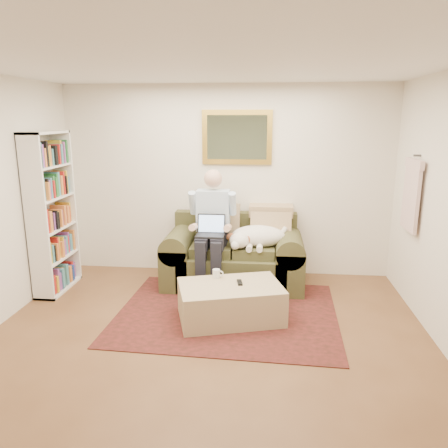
% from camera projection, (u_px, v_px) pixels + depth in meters
% --- Properties ---
extents(room_shell, '(4.51, 5.00, 2.61)m').
position_uv_depth(room_shell, '(204.00, 215.00, 3.94)').
color(room_shell, brown).
rests_on(room_shell, ground).
extents(rug, '(2.52, 2.05, 0.01)m').
position_uv_depth(rug, '(227.00, 313.00, 4.95)').
color(rug, black).
rests_on(rug, room_shell).
extents(sofa, '(1.80, 0.92, 1.08)m').
position_uv_depth(sofa, '(234.00, 261.00, 5.77)').
color(sofa, '#444124').
rests_on(sofa, room_shell).
extents(seated_man, '(0.59, 0.85, 1.52)m').
position_uv_depth(seated_man, '(211.00, 231.00, 5.53)').
color(seated_man, '#8CB1D8').
rests_on(seated_man, sofa).
extents(laptop, '(0.35, 0.28, 0.25)m').
position_uv_depth(laptop, '(211.00, 230.00, 5.45)').
color(laptop, black).
rests_on(laptop, seated_man).
extents(sleeping_dog, '(0.74, 0.47, 0.28)m').
position_uv_depth(sleeping_dog, '(258.00, 236.00, 5.56)').
color(sleeping_dog, white).
rests_on(sleeping_dog, sofa).
extents(ottoman, '(1.24, 0.98, 0.40)m').
position_uv_depth(ottoman, '(230.00, 302.00, 4.76)').
color(ottoman, tan).
rests_on(ottoman, room_shell).
extents(coffee_mug, '(0.08, 0.08, 0.10)m').
position_uv_depth(coffee_mug, '(216.00, 274.00, 4.91)').
color(coffee_mug, white).
rests_on(coffee_mug, ottoman).
extents(tv_remote, '(0.08, 0.16, 0.02)m').
position_uv_depth(tv_remote, '(240.00, 282.00, 4.76)').
color(tv_remote, black).
rests_on(tv_remote, ottoman).
extents(bookshelf, '(0.28, 0.80, 2.00)m').
position_uv_depth(bookshelf, '(52.00, 213.00, 5.42)').
color(bookshelf, white).
rests_on(bookshelf, room_shell).
extents(wall_mirror, '(0.94, 0.04, 0.72)m').
position_uv_depth(wall_mirror, '(237.00, 137.00, 5.83)').
color(wall_mirror, gold).
rests_on(wall_mirror, room_shell).
extents(hanging_shirt, '(0.06, 0.52, 0.90)m').
position_uv_depth(hanging_shirt, '(412.00, 191.00, 4.92)').
color(hanging_shirt, beige).
rests_on(hanging_shirt, room_shell).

